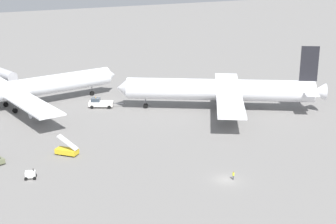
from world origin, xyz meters
The scene contains 7 objects.
ground_plane centered at (0.00, 0.00, 0.00)m, with size 600.00×600.00×0.00m, color slate.
airliner_at_gate_left centered at (-22.09, 62.22, 5.02)m, with size 56.14×50.32×15.86m.
airliner_being_pushed centered at (22.99, 35.85, 5.31)m, with size 47.27×39.55×16.94m.
pushback_tug centered at (-3.66, 52.75, 1.21)m, with size 8.90×5.81×2.86m.
gse_gpu_cart_small centered at (-30.73, 17.26, 0.79)m, with size 2.52×2.22×1.90m.
gse_stair_truck_yellow centered at (-21.51, 25.00, 1.03)m, with size 4.50×4.68×4.06m.
ground_crew_ramp_agent_by_cones centered at (1.04, -0.49, 0.83)m, with size 0.36×0.36×1.60m.
Camera 1 is at (-48.50, -67.36, 38.48)m, focal length 53.89 mm.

